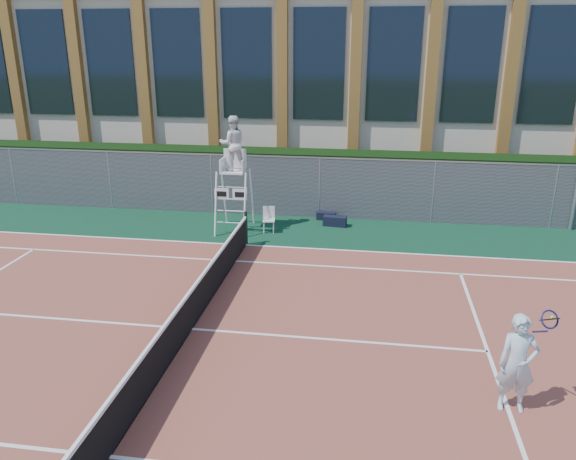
# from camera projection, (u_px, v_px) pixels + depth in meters

# --- Properties ---
(ground) EXTENTS (120.00, 120.00, 0.00)m
(ground) POSITION_uv_depth(u_px,v_px,m) (192.00, 330.00, 12.58)
(ground) COLOR #233814
(apron) EXTENTS (36.00, 20.00, 0.01)m
(apron) POSITION_uv_depth(u_px,v_px,m) (204.00, 310.00, 13.52)
(apron) COLOR #0C3524
(apron) RESTS_ON ground
(tennis_court) EXTENTS (23.77, 10.97, 0.02)m
(tennis_court) POSITION_uv_depth(u_px,v_px,m) (192.00, 329.00, 12.58)
(tennis_court) COLOR brown
(tennis_court) RESTS_ON apron
(tennis_net) EXTENTS (0.10, 11.30, 1.10)m
(tennis_net) POSITION_uv_depth(u_px,v_px,m) (190.00, 309.00, 12.41)
(tennis_net) COLOR black
(tennis_net) RESTS_ON ground
(fence) EXTENTS (40.00, 0.06, 2.20)m
(fence) POSITION_uv_depth(u_px,v_px,m) (265.00, 186.00, 20.47)
(fence) COLOR #595E60
(fence) RESTS_ON ground
(hedge) EXTENTS (40.00, 1.40, 2.20)m
(hedge) POSITION_uv_depth(u_px,v_px,m) (271.00, 179.00, 21.59)
(hedge) COLOR black
(hedge) RESTS_ON ground
(building) EXTENTS (45.00, 10.60, 8.22)m
(building) POSITION_uv_depth(u_px,v_px,m) (299.00, 82.00, 28.05)
(building) COLOR beige
(building) RESTS_ON ground
(umpire_chair) EXTENTS (1.09, 1.68, 3.91)m
(umpire_chair) POSITION_uv_depth(u_px,v_px,m) (233.00, 147.00, 18.37)
(umpire_chair) COLOR white
(umpire_chair) RESTS_ON ground
(plastic_chair) EXTENTS (0.45, 0.45, 0.85)m
(plastic_chair) POSITION_uv_depth(u_px,v_px,m) (269.00, 217.00, 18.89)
(plastic_chair) COLOR silver
(plastic_chair) RESTS_ON apron
(sports_bag_near) EXTENTS (0.83, 0.41, 0.34)m
(sports_bag_near) POSITION_uv_depth(u_px,v_px,m) (335.00, 221.00, 19.55)
(sports_bag_near) COLOR black
(sports_bag_near) RESTS_ON apron
(sports_bag_far) EXTENTS (0.70, 0.35, 0.27)m
(sports_bag_far) POSITION_uv_depth(u_px,v_px,m) (326.00, 216.00, 20.24)
(sports_bag_far) COLOR black
(sports_bag_far) RESTS_ON apron
(tennis_player) EXTENTS (1.00, 0.68, 1.81)m
(tennis_player) POSITION_uv_depth(u_px,v_px,m) (518.00, 363.00, 9.58)
(tennis_player) COLOR silver
(tennis_player) RESTS_ON tennis_court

